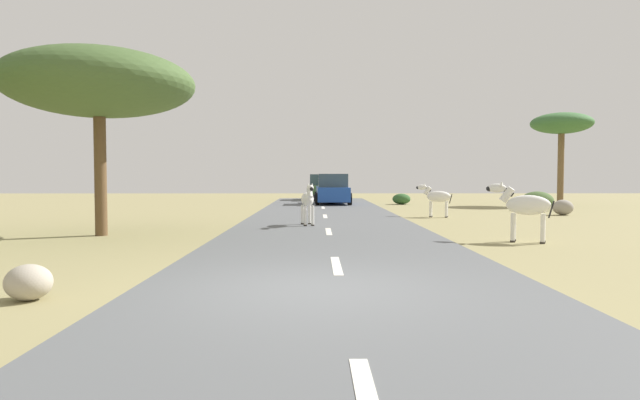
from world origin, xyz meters
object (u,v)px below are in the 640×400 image
object	(u,v)px
car_0	(332,190)
zebra_2	(524,206)
rock_1	(563,207)
tree_1	(562,125)
bush_0	(537,201)
tree_3	(99,84)
car_1	(322,188)
zebra_0	(308,200)
zebra_1	(437,197)
rock_3	(29,282)
bush_2	(401,199)

from	to	relation	value
car_0	zebra_2	bearing A→B (deg)	-77.85
rock_1	tree_1	bearing A→B (deg)	66.46
bush_0	tree_3	bearing A→B (deg)	-146.75
car_1	rock_1	bearing A→B (deg)	124.76
zebra_0	rock_1	world-z (taller)	zebra_0
zebra_0	rock_1	distance (m)	12.02
rock_1	car_1	bearing A→B (deg)	125.55
zebra_1	zebra_2	bearing A→B (deg)	-158.68
zebra_0	zebra_1	xyz separation A→B (m)	(5.14, 4.18, -0.06)
zebra_2	rock_3	size ratio (longest dim) A/B	2.53
car_0	tree_1	world-z (taller)	tree_1
tree_1	bush_2	size ratio (longest dim) A/B	4.98
zebra_2	bush_2	xyz separation A→B (m)	(-0.16, 18.43, -0.60)
car_1	tree_1	world-z (taller)	tree_1
car_0	rock_1	distance (m)	12.81
zebra_1	tree_1	xyz separation A→B (m)	(9.10, 9.06, 3.76)
rock_3	bush_0	bearing A→B (deg)	52.46
tree_1	tree_3	world-z (taller)	tree_1
tree_3	bush_2	bearing A→B (deg)	56.73
rock_3	zebra_2	bearing A→B (deg)	34.90
bush_2	rock_1	distance (m)	10.48
zebra_2	rock_3	world-z (taller)	zebra_2
zebra_1	car_0	world-z (taller)	car_0
tree_3	rock_1	world-z (taller)	tree_3
bush_2	tree_3	bearing A→B (deg)	-123.27
car_0	rock_3	size ratio (longest dim) A/B	7.21
tree_3	bush_2	distance (m)	20.46
zebra_2	zebra_0	bearing A→B (deg)	77.68
zebra_0	zebra_2	size ratio (longest dim) A/B	0.96
tree_3	bush_2	size ratio (longest dim) A/B	4.92
zebra_1	tree_3	bearing A→B (deg)	140.95
zebra_2	rock_1	bearing A→B (deg)	-3.99
car_1	bush_0	distance (m)	15.10
zebra_0	bush_2	size ratio (longest dim) A/B	1.39
bush_2	zebra_1	bearing A→B (deg)	-90.94
bush_2	rock_1	size ratio (longest dim) A/B	1.23
car_0	car_1	bearing A→B (deg)	94.45
zebra_1	car_0	bearing A→B (deg)	41.23
zebra_0	car_0	world-z (taller)	car_0
car_1	bush_0	xyz separation A→B (m)	(10.24, -11.09, -0.39)
zebra_0	tree_3	distance (m)	7.08
car_0	rock_3	xyz separation A→B (m)	(-4.78, -24.31, -0.61)
car_0	bush_2	world-z (taller)	car_0
tree_3	bush_0	xyz separation A→B (m)	(16.63, 10.90, -3.72)
car_0	zebra_0	bearing A→B (deg)	-96.16
car_0	car_1	xyz separation A→B (m)	(-0.54, 5.62, 0.00)
rock_3	tree_1	bearing A→B (deg)	53.14
zebra_0	rock_3	distance (m)	11.10
bush_0	rock_3	distance (m)	23.76
car_1	tree_1	xyz separation A→B (m)	(13.56, -6.19, 3.73)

